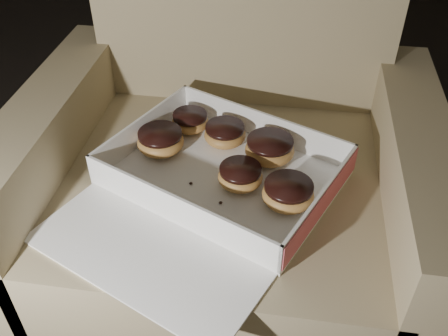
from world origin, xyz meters
TOP-DOWN VIEW (x-y plane):
  - floor at (0.00, 0.00)m, footprint 4.50×4.50m
  - armchair at (-0.22, -0.22)m, footprint 0.90×0.76m
  - bakery_box at (-0.23, -0.35)m, footprint 0.61×0.65m
  - donut_a at (-0.23, -0.19)m, footprint 0.09×0.09m
  - donut_b at (-0.36, -0.24)m, footprint 0.10×0.10m
  - donut_c at (-0.17, -0.33)m, footprint 0.09×0.09m
  - donut_d at (-0.12, -0.24)m, footprint 0.11×0.11m
  - donut_e at (-0.08, -0.37)m, footprint 0.10×0.10m
  - donut_f at (-0.32, -0.15)m, footprint 0.09×0.09m
  - crumb_a at (-0.08, -0.38)m, footprint 0.01×0.01m
  - crumb_b at (-0.21, -0.39)m, footprint 0.01×0.01m
  - crumb_c at (-0.28, -0.34)m, footprint 0.01×0.01m

SIDE VIEW (x-z plane):
  - floor at x=0.00m, z-range 0.00..0.00m
  - armchair at x=-0.22m, z-range -0.17..0.76m
  - crumb_a at x=-0.08m, z-range 0.43..0.43m
  - crumb_b at x=-0.21m, z-range 0.43..0.43m
  - crumb_c at x=-0.28m, z-range 0.43..0.43m
  - bakery_box at x=-0.23m, z-range 0.40..0.47m
  - donut_f at x=-0.32m, z-range 0.43..0.47m
  - donut_c at x=-0.17m, z-range 0.43..0.47m
  - donut_a at x=-0.23m, z-range 0.43..0.48m
  - donut_e at x=-0.08m, z-range 0.43..0.48m
  - donut_b at x=-0.36m, z-range 0.43..0.48m
  - donut_d at x=-0.12m, z-range 0.43..0.48m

